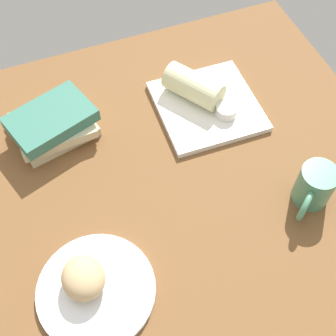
{
  "coord_description": "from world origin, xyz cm",
  "views": [
    {
      "loc": [
        15.78,
        50.7,
        87.25
      ],
      "look_at": [
        -3.11,
        1.36,
        7.0
      ],
      "focal_mm": 47.67,
      "sensor_mm": 36.0,
      "label": 1
    }
  ],
  "objects_px": {
    "round_plate": "(96,290)",
    "square_plate": "(207,106)",
    "sauce_cup": "(226,110)",
    "breakfast_wrap": "(194,86)",
    "scone_pastry": "(83,278)",
    "book_stack": "(52,123)",
    "coffee_mug": "(314,187)"
  },
  "relations": [
    {
      "from": "round_plate",
      "to": "scone_pastry",
      "type": "relative_size",
      "value": 2.52
    },
    {
      "from": "breakfast_wrap",
      "to": "book_stack",
      "type": "relative_size",
      "value": 0.67
    },
    {
      "from": "round_plate",
      "to": "scone_pastry",
      "type": "bearing_deg",
      "value": -48.79
    },
    {
      "from": "round_plate",
      "to": "square_plate",
      "type": "xyz_separation_m",
      "value": [
        -0.38,
        -0.34,
        0.0
      ]
    },
    {
      "from": "sauce_cup",
      "to": "breakfast_wrap",
      "type": "bearing_deg",
      "value": -57.73
    },
    {
      "from": "breakfast_wrap",
      "to": "book_stack",
      "type": "distance_m",
      "value": 0.34
    },
    {
      "from": "sauce_cup",
      "to": "coffee_mug",
      "type": "distance_m",
      "value": 0.27
    },
    {
      "from": "sauce_cup",
      "to": "breakfast_wrap",
      "type": "height_order",
      "value": "breakfast_wrap"
    },
    {
      "from": "round_plate",
      "to": "square_plate",
      "type": "distance_m",
      "value": 0.51
    },
    {
      "from": "sauce_cup",
      "to": "breakfast_wrap",
      "type": "xyz_separation_m",
      "value": [
        0.05,
        -0.08,
        0.02
      ]
    },
    {
      "from": "scone_pastry",
      "to": "breakfast_wrap",
      "type": "relative_size",
      "value": 0.62
    },
    {
      "from": "square_plate",
      "to": "breakfast_wrap",
      "type": "distance_m",
      "value": 0.06
    },
    {
      "from": "round_plate",
      "to": "square_plate",
      "type": "height_order",
      "value": "square_plate"
    },
    {
      "from": "scone_pastry",
      "to": "coffee_mug",
      "type": "relative_size",
      "value": 0.8
    },
    {
      "from": "breakfast_wrap",
      "to": "coffee_mug",
      "type": "height_order",
      "value": "coffee_mug"
    },
    {
      "from": "round_plate",
      "to": "sauce_cup",
      "type": "height_order",
      "value": "sauce_cup"
    },
    {
      "from": "square_plate",
      "to": "coffee_mug",
      "type": "distance_m",
      "value": 0.33
    },
    {
      "from": "sauce_cup",
      "to": "breakfast_wrap",
      "type": "relative_size",
      "value": 0.36
    },
    {
      "from": "square_plate",
      "to": "book_stack",
      "type": "relative_size",
      "value": 1.11
    },
    {
      "from": "scone_pastry",
      "to": "book_stack",
      "type": "xyz_separation_m",
      "value": [
        -0.03,
        -0.38,
        -0.01
      ]
    },
    {
      "from": "square_plate",
      "to": "book_stack",
      "type": "xyz_separation_m",
      "value": [
        0.36,
        -0.06,
        0.03
      ]
    },
    {
      "from": "round_plate",
      "to": "sauce_cup",
      "type": "distance_m",
      "value": 0.5
    },
    {
      "from": "scone_pastry",
      "to": "sauce_cup",
      "type": "relative_size",
      "value": 1.73
    },
    {
      "from": "round_plate",
      "to": "square_plate",
      "type": "bearing_deg",
      "value": -137.79
    },
    {
      "from": "scone_pastry",
      "to": "coffee_mug",
      "type": "bearing_deg",
      "value": -178.09
    },
    {
      "from": "book_stack",
      "to": "scone_pastry",
      "type": "bearing_deg",
      "value": 85.84
    },
    {
      "from": "sauce_cup",
      "to": "scone_pastry",
      "type": "bearing_deg",
      "value": 33.76
    },
    {
      "from": "book_stack",
      "to": "breakfast_wrap",
      "type": "bearing_deg",
      "value": 176.58
    },
    {
      "from": "coffee_mug",
      "to": "square_plate",
      "type": "bearing_deg",
      "value": -72.01
    },
    {
      "from": "scone_pastry",
      "to": "coffee_mug",
      "type": "xyz_separation_m",
      "value": [
        -0.49,
        -0.02,
        0.0
      ]
    },
    {
      "from": "scone_pastry",
      "to": "breakfast_wrap",
      "type": "height_order",
      "value": "breakfast_wrap"
    },
    {
      "from": "scone_pastry",
      "to": "book_stack",
      "type": "height_order",
      "value": "book_stack"
    }
  ]
}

